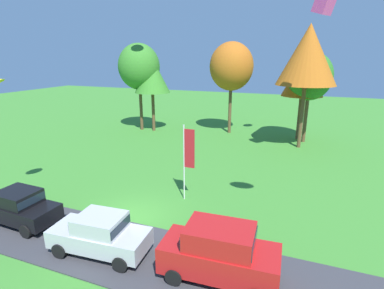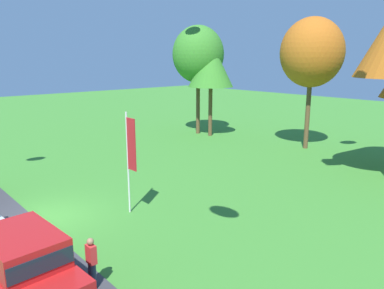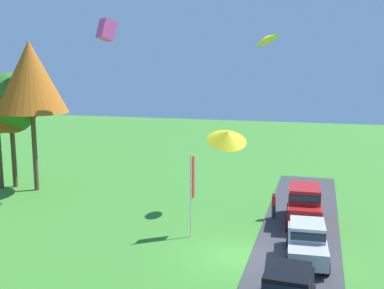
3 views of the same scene
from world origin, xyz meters
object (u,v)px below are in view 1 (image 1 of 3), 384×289
Objects in this scene: tree_center_back at (152,75)px; flag_banner at (188,154)px; car_suv_mid_row at (220,251)px; tree_far_left at (303,76)px; tree_far_right at (139,67)px; person_watching_sky at (239,237)px; tree_left_of_center at (310,77)px; tree_right_of_center at (308,55)px; car_sedan_by_flagpole at (19,206)px; tree_lone_near at (231,67)px; car_sedan_near_entrance at (100,233)px; kite_box_near_flag at (325,3)px.

flag_banner is (10.49, -15.29, -3.51)m from tree_center_back.
tree_far_left is (2.00, 23.24, 5.34)m from car_suv_mid_row.
person_watching_sky is at bearing -50.04° from tree_far_right.
tree_left_of_center is 1.90× the size of flag_banner.
tree_left_of_center is 18.01m from flag_banner.
tree_center_back is 16.62m from tree_right_of_center.
flag_banner is (-4.11, 4.11, 2.12)m from person_watching_sky.
car_sedan_by_flagpole is 24.73m from tree_lone_near.
tree_right_of_center is 3.02m from tree_left_of_center.
tree_left_of_center is at bearing 83.84° from person_watching_sky.
tree_right_of_center is at bearing 83.65° from car_suv_mid_row.
car_suv_mid_row is 0.47× the size of tree_lone_near.
tree_right_of_center reaches higher than tree_center_back.
flag_banner is (1.66, 6.30, 1.95)m from car_sedan_near_entrance.
flag_banner is at bearing 121.96° from car_suv_mid_row.
tree_center_back is 1.81× the size of flag_banner.
tree_lone_near is (-5.53, 23.47, 6.14)m from car_suv_mid_row.
car_suv_mid_row is 27.08m from tree_far_right.
car_suv_mid_row reaches higher than car_sedan_near_entrance.
car_sedan_by_flagpole is 0.99× the size of car_sedan_near_entrance.
tree_far_left is at bearing 7.01° from tree_center_back.
tree_far_right is at bearing 115.83° from car_sedan_near_entrance.
tree_far_right reaches higher than flag_banner.
tree_far_left is at bearing 96.45° from kite_box_near_flag.
car_sedan_by_flagpole is 0.45× the size of tree_far_right.
car_suv_mid_row reaches higher than person_watching_sky.
car_sedan_near_entrance is 2.64× the size of person_watching_sky.
person_watching_sky is at bearing -44.98° from flag_banner.
person_watching_sky is (5.77, 2.19, -0.16)m from car_sedan_near_entrance.
car_sedan_by_flagpole is 0.94× the size of flag_banner.
tree_far_left reaches higher than car_suv_mid_row.
tree_far_left is 6.40× the size of kite_box_near_flag.
tree_far_left is 1.85× the size of flag_banner.
person_watching_sky is 1.25× the size of kite_box_near_flag.
tree_far_right is 0.99× the size of tree_lone_near.
car_sedan_near_entrance is 0.45× the size of tree_far_right.
flag_banner is (12.06, -15.20, -4.37)m from tree_far_right.
tree_lone_near is 18.16m from flag_banner.
tree_lone_near is at bearing 14.38° from tree_center_back.
kite_box_near_flag is at bearing 78.06° from person_watching_sky.
tree_center_back is 18.87m from flag_banner.
tree_far_left is at bearing 94.71° from tree_right_of_center.
car_sedan_by_flagpole is 26.61m from tree_left_of_center.
tree_lone_near reaches higher than person_watching_sky.
tree_center_back is at bearing -172.99° from tree_far_left.
tree_center_back is 0.85× the size of tree_lone_near.
tree_center_back is at bearing 98.84° from car_sedan_by_flagpole.
tree_center_back is at bearing 124.44° from flag_banner.
tree_far_left is (7.53, -0.23, -0.80)m from tree_lone_near.
person_watching_sky is 21.47m from tree_left_of_center.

